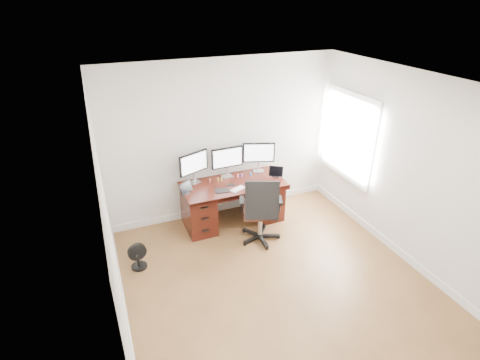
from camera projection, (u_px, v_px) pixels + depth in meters
name	position (u px, v px, depth m)	size (l,w,h in m)	color
ground	(282.00, 290.00, 5.02)	(4.50, 4.50, 0.00)	brown
back_wall	(223.00, 140.00, 6.27)	(4.00, 0.10, 2.70)	silver
right_wall	(411.00, 172.00, 5.17)	(0.10, 4.50, 2.70)	silver
desk	(233.00, 201.00, 6.36)	(1.70, 0.80, 0.75)	#3A120B
office_chair	(260.00, 221.00, 5.85)	(0.79, 0.79, 1.14)	black
floor_fan	(138.00, 256.00, 5.35)	(0.27, 0.23, 0.39)	black
monitor_left	(194.00, 164.00, 6.05)	(0.52, 0.24, 0.53)	silver
monitor_center	(227.00, 159.00, 6.24)	(0.55, 0.14, 0.53)	silver
monitor_right	(259.00, 153.00, 6.44)	(0.53, 0.21, 0.53)	silver
tablet_left	(186.00, 189.00, 5.82)	(0.24, 0.19, 0.19)	silver
tablet_right	(276.00, 172.00, 6.35)	(0.24, 0.19, 0.19)	silver
keyboard	(238.00, 189.00, 5.98)	(0.25, 0.11, 0.01)	white
trackpad	(254.00, 186.00, 6.08)	(0.12, 0.12, 0.01)	#BABDC2
drawing_tablet	(222.00, 191.00, 5.93)	(0.23, 0.15, 0.01)	black
phone	(231.00, 185.00, 6.11)	(0.12, 0.06, 0.01)	black
figurine_brown	(210.00, 181.00, 6.16)	(0.03, 0.03, 0.08)	brown
figurine_orange	(218.00, 179.00, 6.21)	(0.03, 0.03, 0.08)	gold
figurine_yellow	(222.00, 179.00, 6.23)	(0.03, 0.03, 0.08)	#DCD762
figurine_pink	(238.00, 176.00, 6.33)	(0.03, 0.03, 0.08)	pink
figurine_purple	(242.00, 175.00, 6.35)	(0.03, 0.03, 0.08)	#8459CD
figurine_blue	(251.00, 174.00, 6.41)	(0.03, 0.03, 0.08)	#4E93E6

